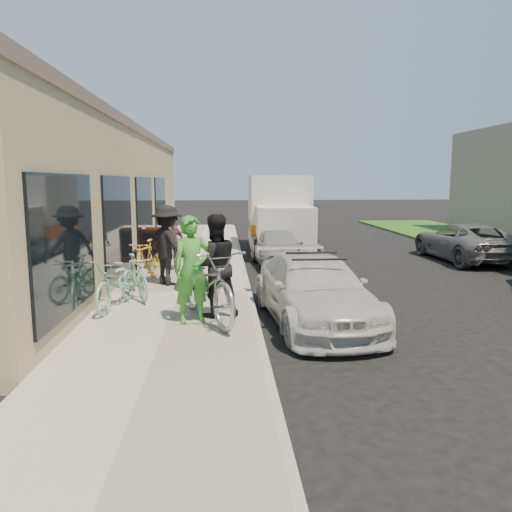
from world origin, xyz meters
name	(u,v)px	position (x,y,z in m)	size (l,w,h in m)	color
ground	(285,338)	(0.00, 0.00, 0.00)	(120.00, 120.00, 0.00)	black
sidewalk	(180,295)	(-2.00, 3.00, 0.07)	(3.00, 34.00, 0.15)	#ACA79B
curb	(249,294)	(-0.45, 3.00, 0.07)	(0.12, 34.00, 0.13)	#9B978D
storefront	(87,196)	(-5.24, 7.99, 2.12)	(3.60, 20.00, 4.22)	tan
bike_rack	(134,266)	(-3.04, 3.40, 0.67)	(0.09, 0.62, 0.87)	black
sandwich_board	(154,245)	(-3.11, 7.16, 0.67)	(0.68, 0.69, 1.02)	black
sedan_white	(314,290)	(0.64, 0.90, 0.61)	(2.10, 4.34, 1.26)	beige
sedan_silver	(278,247)	(0.64, 7.03, 0.58)	(1.38, 3.43, 1.17)	#A8A9AE
moving_truck	(279,218)	(1.05, 10.47, 1.23)	(2.23, 5.69, 2.77)	silver
far_car_gray	(465,242)	(6.87, 7.73, 0.62)	(2.04, 4.43, 1.23)	#595B5E
tandem_bike	(208,284)	(-1.30, 0.69, 0.80)	(0.86, 2.46, 1.29)	#B4B4B7
woman_rider	(192,269)	(-1.55, 0.59, 1.08)	(0.68, 0.44, 1.85)	green
man_standing	(215,266)	(-1.18, 0.93, 1.08)	(0.90, 0.70, 1.86)	black
cruiser_bike_a	(136,277)	(-2.83, 2.39, 0.61)	(0.43, 1.53, 0.92)	#7FBDAA
cruiser_bike_b	(117,283)	(-3.08, 1.65, 0.64)	(0.65, 1.88, 0.99)	#7FBDAA
cruiser_bike_c	(146,261)	(-2.91, 4.19, 0.66)	(0.48, 1.69, 1.01)	gold
bystander_a	(167,245)	(-2.33, 3.79, 1.09)	(1.21, 0.70, 1.88)	black
bystander_b	(172,243)	(-2.44, 5.95, 0.89)	(0.86, 0.36, 1.47)	brown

